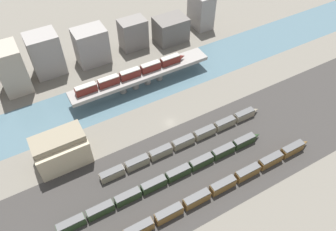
{
  "coord_description": "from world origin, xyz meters",
  "views": [
    {
      "loc": [
        -45.94,
        -80.55,
        103.86
      ],
      "look_at": [
        0.0,
        1.61,
        2.87
      ],
      "focal_mm": 35.0,
      "sensor_mm": 36.0,
      "label": 1
    }
  ],
  "objects_px": {
    "train_yard_mid": "(169,177)",
    "warehouse_building": "(61,149)",
    "train_yard_far": "(186,141)",
    "train_on_bridge": "(132,73)",
    "train_yard_near": "(213,191)"
  },
  "relations": [
    {
      "from": "train_yard_mid",
      "to": "warehouse_building",
      "type": "xyz_separation_m",
      "value": [
        -30.62,
        27.63,
        4.65
      ]
    },
    {
      "from": "train_yard_mid",
      "to": "warehouse_building",
      "type": "relative_size",
      "value": 4.33
    },
    {
      "from": "train_yard_far",
      "to": "train_on_bridge",
      "type": "bearing_deg",
      "value": 95.76
    },
    {
      "from": "train_yard_mid",
      "to": "warehouse_building",
      "type": "distance_m",
      "value": 41.5
    },
    {
      "from": "warehouse_building",
      "to": "train_on_bridge",
      "type": "bearing_deg",
      "value": 30.57
    },
    {
      "from": "train_yard_near",
      "to": "train_yard_far",
      "type": "bearing_deg",
      "value": 81.69
    },
    {
      "from": "train_yard_near",
      "to": "warehouse_building",
      "type": "xyz_separation_m",
      "value": [
        -41.24,
        40.02,
        4.43
      ]
    },
    {
      "from": "train_yard_near",
      "to": "train_yard_mid",
      "type": "height_order",
      "value": "train_yard_near"
    },
    {
      "from": "train_on_bridge",
      "to": "train_yard_near",
      "type": "distance_m",
      "value": 64.42
    },
    {
      "from": "train_yard_mid",
      "to": "warehouse_building",
      "type": "bearing_deg",
      "value": 137.94
    },
    {
      "from": "train_yard_near",
      "to": "train_yard_far",
      "type": "relative_size",
      "value": 1.24
    },
    {
      "from": "train_on_bridge",
      "to": "warehouse_building",
      "type": "distance_m",
      "value": 47.29
    },
    {
      "from": "train_on_bridge",
      "to": "train_yard_mid",
      "type": "xyz_separation_m",
      "value": [
        -10.03,
        -51.64,
        -7.28
      ]
    },
    {
      "from": "train_on_bridge",
      "to": "train_yard_near",
      "type": "height_order",
      "value": "train_on_bridge"
    },
    {
      "from": "train_yard_near",
      "to": "train_yard_mid",
      "type": "xyz_separation_m",
      "value": [
        -10.62,
        12.39,
        -0.22
      ]
    }
  ]
}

